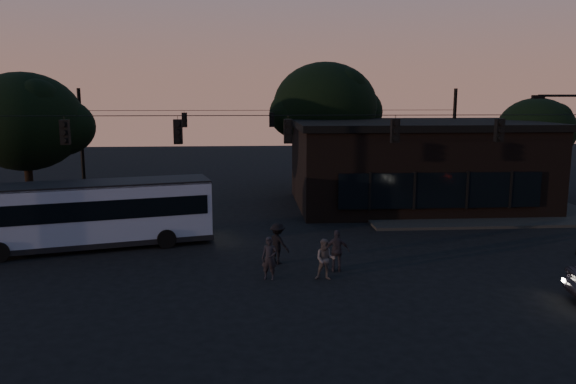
{
  "coord_description": "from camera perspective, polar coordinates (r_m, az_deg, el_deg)",
  "views": [
    {
      "loc": [
        -1.65,
        -19.2,
        7.01
      ],
      "look_at": [
        0.0,
        4.0,
        3.0
      ],
      "focal_mm": 35.0,
      "sensor_mm": 36.0,
      "label": 1
    }
  ],
  "objects": [
    {
      "name": "tree_left",
      "position": [
        34.52,
        -25.2,
        6.47
      ],
      "size": [
        6.4,
        6.4,
        8.3
      ],
      "color": "black",
      "rests_on": "ground"
    },
    {
      "name": "pedestrian_a",
      "position": [
        21.71,
        -1.9,
        -6.75
      ],
      "size": [
        0.67,
        0.51,
        1.66
      ],
      "primitive_type": "imported",
      "rotation": [
        0.0,
        0.0,
        -0.2
      ],
      "color": "black",
      "rests_on": "ground"
    },
    {
      "name": "pedestrian_d",
      "position": [
        23.66,
        -1.07,
        -5.24
      ],
      "size": [
        1.28,
        1.23,
        1.75
      ],
      "primitive_type": "imported",
      "rotation": [
        0.0,
        0.0,
        2.44
      ],
      "color": "black",
      "rests_on": "ground"
    },
    {
      "name": "sidewalk_far_right",
      "position": [
        36.56,
        17.95,
        -1.64
      ],
      "size": [
        14.0,
        10.0,
        0.15
      ],
      "primitive_type": "cube",
      "color": "black",
      "rests_on": "ground"
    },
    {
      "name": "tree_right",
      "position": [
        42.13,
        23.87,
        5.72
      ],
      "size": [
        5.2,
        5.2,
        6.86
      ],
      "color": "black",
      "rests_on": "ground"
    },
    {
      "name": "building",
      "position": [
        37.0,
        12.71,
        2.86
      ],
      "size": [
        15.4,
        10.41,
        5.4
      ],
      "color": "black",
      "rests_on": "ground"
    },
    {
      "name": "ground",
      "position": [
        20.5,
        0.8,
        -10.21
      ],
      "size": [
        120.0,
        120.0,
        0.0
      ],
      "primitive_type": "plane",
      "color": "black",
      "rests_on": "ground"
    },
    {
      "name": "signal_rig_far",
      "position": [
        39.33,
        -1.66,
        5.69
      ],
      "size": [
        26.24,
        0.3,
        7.5
      ],
      "color": "black",
      "rests_on": "ground"
    },
    {
      "name": "pedestrian_c",
      "position": [
        22.71,
        5.01,
        -5.97
      ],
      "size": [
        1.04,
        0.51,
        1.72
      ],
      "primitive_type": "imported",
      "rotation": [
        0.0,
        0.0,
        3.05
      ],
      "color": "black",
      "rests_on": "ground"
    },
    {
      "name": "tree_behind",
      "position": [
        41.59,
        3.79,
        8.63
      ],
      "size": [
        7.6,
        7.6,
        9.43
      ],
      "color": "black",
      "rests_on": "ground"
    },
    {
      "name": "sidewalk_far_left",
      "position": [
        36.09,
        -24.01,
        -2.15
      ],
      "size": [
        14.0,
        10.0,
        0.15
      ],
      "primitive_type": "cube",
      "color": "black",
      "rests_on": "ground"
    },
    {
      "name": "bus",
      "position": [
        27.49,
        -19.36,
        -1.86
      ],
      "size": [
        11.2,
        5.2,
        3.07
      ],
      "rotation": [
        0.0,
        0.0,
        0.26
      ],
      "color": "#868DAA",
      "rests_on": "ground"
    },
    {
      "name": "signal_rig_near",
      "position": [
        23.4,
        0.0,
        3.5
      ],
      "size": [
        26.24,
        0.3,
        7.5
      ],
      "color": "black",
      "rests_on": "ground"
    },
    {
      "name": "pedestrian_b",
      "position": [
        21.72,
        3.81,
        -6.84
      ],
      "size": [
        0.86,
        0.71,
        1.6
      ],
      "primitive_type": "imported",
      "rotation": [
        0.0,
        0.0,
        -0.14
      ],
      "color": "#443E3F",
      "rests_on": "ground"
    }
  ]
}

